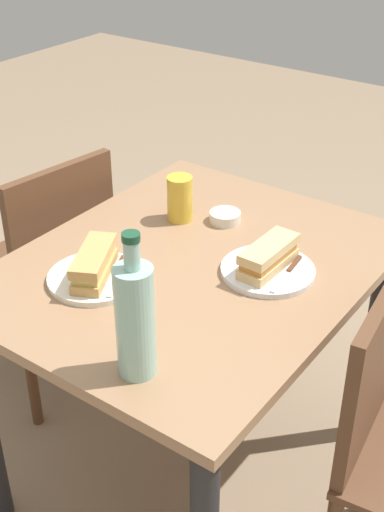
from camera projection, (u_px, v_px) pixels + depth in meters
The scene contains 12 objects.
ground_plane at pixel (192, 469), 2.15m from camera, with size 8.00×8.00×0.00m, color #8C755B.
dining_table at pixel (192, 303), 1.83m from camera, with size 1.02×0.83×0.76m.
chair_near at pixel (49, 264), 2.24m from camera, with size 0.45×0.45×0.87m.
plate_near at pixel (268, 270), 1.72m from camera, with size 0.23×0.23×0.01m, color white.
baguette_sandwich_near at pixel (269, 256), 1.69m from camera, with size 0.18×0.07×0.07m.
knife_near at pixel (288, 272), 1.69m from camera, with size 0.18×0.03×0.01m.
plate_far at pixel (95, 278), 1.69m from camera, with size 0.23×0.23×0.01m, color silver.
baguette_sandwich_far at pixel (94, 263), 1.67m from camera, with size 0.20×0.15×0.07m.
knife_far at pixel (117, 273), 1.68m from camera, with size 0.16×0.10×0.01m.
water_bottle at pixel (135, 319), 1.34m from camera, with size 0.08×0.08×0.32m.
beer_glass at pixel (180, 198), 1.93m from camera, with size 0.07×0.07×0.13m, color gold.
olive_bowl at pixel (225, 217), 1.94m from camera, with size 0.09×0.09×0.03m, color silver.
Camera 1 is at (1.21, 0.87, 1.68)m, focal length 48.64 mm.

